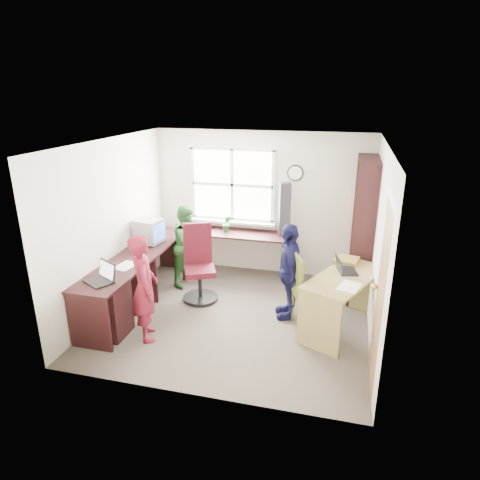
{
  "coord_description": "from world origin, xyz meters",
  "views": [
    {
      "loc": [
        1.38,
        -5.14,
        3.02
      ],
      "look_at": [
        0.0,
        0.25,
        1.05
      ],
      "focal_mm": 32.0,
      "sensor_mm": 36.0,
      "label": 1
    }
  ],
  "objects": [
    {
      "name": "laptop_right",
      "position": [
        1.42,
        0.16,
        0.81
      ],
      "size": [
        0.33,
        0.36,
        0.21
      ],
      "rotation": [
        0.0,
        0.0,
        1.83
      ],
      "color": "black",
      "rests_on": "right_desk"
    },
    {
      "name": "crt_monitor",
      "position": [
        -1.55,
        0.6,
        0.94
      ],
      "size": [
        0.44,
        0.4,
        0.38
      ],
      "rotation": [
        0.0,
        0.0,
        -0.17
      ],
      "color": "#A8A9AD",
      "rests_on": "l_desk"
    },
    {
      "name": "game_box",
      "position": [
        1.45,
        0.49,
        0.8
      ],
      "size": [
        0.36,
        0.36,
        0.06
      ],
      "rotation": [
        0.0,
        0.0,
        -0.22
      ],
      "color": "red",
      "rests_on": "right_desk"
    },
    {
      "name": "potted_plant",
      "position": [
        -0.53,
        1.43,
        0.89
      ],
      "size": [
        0.18,
        0.16,
        0.28
      ],
      "primitive_type": "imported",
      "rotation": [
        0.0,
        0.0,
        0.26
      ],
      "color": "#29682F",
      "rests_on": "l_desk"
    },
    {
      "name": "right_desk",
      "position": [
        1.45,
        0.02,
        0.56
      ],
      "size": [
        1.11,
        1.46,
        0.77
      ],
      "rotation": [
        0.0,
        0.0,
        -0.43
      ],
      "color": "#96864B",
      "rests_on": "ground"
    },
    {
      "name": "speaker_b",
      "position": [
        -1.47,
        0.81,
        0.84
      ],
      "size": [
        0.12,
        0.12,
        0.19
      ],
      "rotation": [
        0.0,
        0.0,
        0.32
      ],
      "color": "black",
      "rests_on": "l_desk"
    },
    {
      "name": "room",
      "position": [
        0.01,
        0.1,
        1.22
      ],
      "size": [
        3.64,
        3.44,
        2.44
      ],
      "color": "#423A33",
      "rests_on": "ground"
    },
    {
      "name": "laptop_left",
      "position": [
        -1.5,
        -0.85,
        0.81
      ],
      "size": [
        0.45,
        0.43,
        0.24
      ],
      "rotation": [
        0.0,
        0.0,
        -0.51
      ],
      "color": "black",
      "rests_on": "l_desk"
    },
    {
      "name": "paper_a",
      "position": [
        -1.45,
        -0.33,
        0.75
      ],
      "size": [
        0.28,
        0.36,
        0.0
      ],
      "rotation": [
        0.0,
        0.0,
        -0.17
      ],
      "color": "silver",
      "rests_on": "l_desk"
    },
    {
      "name": "bookshelf",
      "position": [
        1.65,
        1.19,
        1.0
      ],
      "size": [
        0.3,
        1.02,
        2.1
      ],
      "color": "black",
      "rests_on": "ground"
    },
    {
      "name": "speaker_a",
      "position": [
        -1.49,
        0.19,
        0.84
      ],
      "size": [
        0.1,
        0.1,
        0.18
      ],
      "rotation": [
        0.0,
        0.0,
        -0.09
      ],
      "color": "black",
      "rests_on": "l_desk"
    },
    {
      "name": "person_navy",
      "position": [
        0.7,
        0.2,
        0.68
      ],
      "size": [
        0.52,
        0.85,
        1.35
      ],
      "primitive_type": "imported",
      "rotation": [
        0.0,
        0.0,
        -1.31
      ],
      "color": "#12133A",
      "rests_on": "ground"
    },
    {
      "name": "person_green",
      "position": [
        -1.02,
        0.9,
        0.65
      ],
      "size": [
        0.61,
        0.72,
        1.31
      ],
      "primitive_type": "imported",
      "rotation": [
        0.0,
        0.0,
        1.38
      ],
      "color": "#286528",
      "rests_on": "ground"
    },
    {
      "name": "cd_tower",
      "position": [
        0.42,
        1.48,
        1.19
      ],
      "size": [
        0.22,
        0.21,
        0.88
      ],
      "rotation": [
        0.0,
        0.0,
        0.33
      ],
      "color": "black",
      "rests_on": "l_desk"
    },
    {
      "name": "paper_b",
      "position": [
        1.5,
        -0.28,
        0.77
      ],
      "size": [
        0.31,
        0.38,
        0.0
      ],
      "rotation": [
        0.0,
        0.0,
        -0.29
      ],
      "color": "silver",
      "rests_on": "right_desk"
    },
    {
      "name": "swivel_chair",
      "position": [
        -0.68,
        0.43,
        0.49
      ],
      "size": [
        0.71,
        0.71,
        1.15
      ],
      "rotation": [
        0.0,
        0.0,
        0.43
      ],
      "color": "black",
      "rests_on": "ground"
    },
    {
      "name": "person_red",
      "position": [
        -0.96,
        -0.79,
        0.69
      ],
      "size": [
        0.54,
        0.6,
        1.38
      ],
      "primitive_type": "imported",
      "rotation": [
        0.0,
        0.0,
        2.1
      ],
      "color": "maroon",
      "rests_on": "ground"
    },
    {
      "name": "wooden_chair",
      "position": [
        0.96,
        -0.04,
        0.55
      ],
      "size": [
        0.58,
        0.58,
        1.02
      ],
      "rotation": [
        0.0,
        0.0,
        0.41
      ],
      "color": "#566622",
      "rests_on": "ground"
    },
    {
      "name": "l_desk",
      "position": [
        -1.31,
        -0.28,
        0.46
      ],
      "size": [
        2.38,
        2.95,
        0.75
      ],
      "color": "black",
      "rests_on": "ground"
    }
  ]
}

